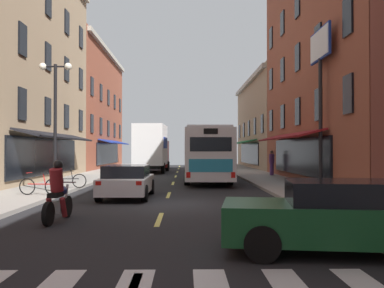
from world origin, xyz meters
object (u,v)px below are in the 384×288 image
Objects in this scene: box_truck at (152,149)px; sedan_mid at (159,161)px; transit_bus at (206,154)px; bicycle_near at (68,180)px; billboard_sign at (320,67)px; sedan_near at (348,216)px; street_lamp_twin at (55,120)px; pedestrian_far at (272,162)px; motorcycle_rider at (58,195)px; bicycle_mid at (40,186)px; sedan_far at (127,181)px.

sedan_mid is at bearing 89.40° from box_truck.
transit_bus is 9.65m from bicycle_near.
sedan_near is at bearing -105.10° from billboard_sign.
sedan_near is at bearing -51.35° from street_lamp_twin.
sedan_near is 2.69× the size of pedestrian_far.
motorcycle_rider is at bearing -91.12° from sedan_mid.
sedan_mid is 2.50× the size of pedestrian_far.
box_truck is 1.57× the size of sedan_near.
street_lamp_twin is (-11.98, -1.36, -2.60)m from billboard_sign.
box_truck reaches higher than bicycle_mid.
street_lamp_twin is at bearing -129.65° from transit_bus.
motorcycle_rider is (-1.07, -5.77, 0.03)m from sedan_far.
street_lamp_twin is at bearing -96.14° from sedan_mid.
sedan_mid is at bearing 83.75° from bicycle_near.
billboard_sign is 1.58× the size of sedan_near.
bicycle_near is at bearing 103.41° from motorcycle_rider.
billboard_sign is at bearing 13.50° from bicycle_mid.
bicycle_mid is at bearing 133.40° from sedan_near.
bicycle_near is (-8.55, 12.48, -0.20)m from sedan_near.
transit_bus is 2.80× the size of sedan_far.
bicycle_near is (-2.67, -16.40, -1.52)m from box_truck.
bicycle_mid is at bearing 104.54° from pedestrian_far.
pedestrian_far reaches higher than sedan_far.
motorcycle_rider is 1.21× the size of bicycle_mid.
billboard_sign is 10.46m from sedan_far.
sedan_near is 2.28× the size of motorcycle_rider.
pedestrian_far is at bearing -35.17° from box_truck.
sedan_far is 0.77× the size of street_lamp_twin.
box_truck is at bearing 81.51° from bicycle_mid.
transit_bus is 2.14× the size of street_lamp_twin.
box_truck is at bearing -90.60° from sedan_mid.
bicycle_near and bicycle_mid have the same top height.
billboard_sign is at bearing 74.90° from sedan_near.
sedan_far is 2.50× the size of bicycle_mid.
billboard_sign is 4.36× the size of bicycle_near.
billboard_sign is 3.61× the size of motorcycle_rider.
sedan_mid is 28.26m from sedan_far.
sedan_far is 2.06× the size of motorcycle_rider.
sedan_near is 10.88m from sedan_far.
sedan_far reaches higher than bicycle_near.
pedestrian_far is (8.84, -15.12, 0.33)m from sedan_mid.
box_truck reaches higher than sedan_mid.
motorcycle_rider is at bearing -100.53° from sedan_far.
street_lamp_twin is at bearing 107.24° from motorcycle_rider.
billboard_sign is 1.34× the size of street_lamp_twin.
sedan_far is at bearing -43.66° from bicycle_near.
motorcycle_rider is (-0.57, -25.20, -1.31)m from box_truck.
street_lamp_twin is (-8.68, 10.85, 2.52)m from sedan_near.
motorcycle_rider reaches higher than sedan_far.
billboard_sign is at bearing -1.26° from bicycle_near.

